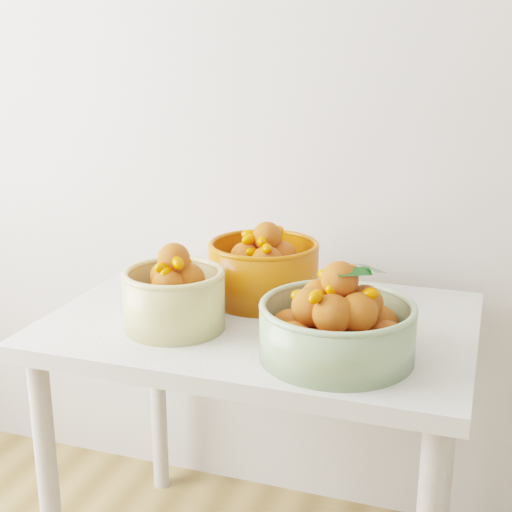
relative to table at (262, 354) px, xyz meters
The scene contains 4 objects.
table is the anchor object (origin of this frame).
bowl_cream 0.27m from the table, 143.12° to the right, with size 0.24×0.24×0.20m.
bowl_green 0.32m from the table, 37.46° to the right, with size 0.43×0.43×0.21m.
bowl_orange 0.22m from the table, 106.88° to the left, with size 0.37×0.37×0.20m.
Camera 1 is at (0.11, 0.08, 1.38)m, focal length 50.00 mm.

